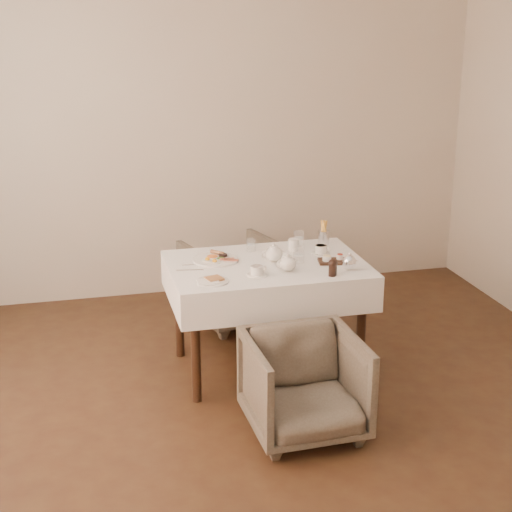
{
  "coord_description": "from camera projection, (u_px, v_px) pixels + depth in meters",
  "views": [
    {
      "loc": [
        -1.18,
        -3.83,
        2.39
      ],
      "look_at": [
        -0.01,
        0.83,
        0.82
      ],
      "focal_mm": 55.0,
      "sensor_mm": 36.0,
      "label": 1
    }
  ],
  "objects": [
    {
      "name": "table",
      "position": [
        267.0,
        280.0,
        5.15
      ],
      "size": [
        1.28,
        0.88,
        0.75
      ],
      "color": "black",
      "rests_on": "ground"
    },
    {
      "name": "armchair_near",
      "position": [
        304.0,
        385.0,
        4.47
      ],
      "size": [
        0.65,
        0.67,
        0.59
      ],
      "primitive_type": "imported",
      "rotation": [
        0.0,
        0.0,
        0.03
      ],
      "color": "#494036",
      "rests_on": "ground"
    },
    {
      "name": "armchair_far",
      "position": [
        235.0,
        281.0,
        6.07
      ],
      "size": [
        0.86,
        0.87,
        0.64
      ],
      "primitive_type": "imported",
      "rotation": [
        0.0,
        0.0,
        3.43
      ],
      "color": "#494036",
      "rests_on": "ground"
    },
    {
      "name": "breakfast_plate",
      "position": [
        216.0,
        259.0,
        5.17
      ],
      "size": [
        0.3,
        0.3,
        0.04
      ],
      "rotation": [
        0.0,
        0.0,
        0.27
      ],
      "color": "white",
      "rests_on": "table"
    },
    {
      "name": "side_plate",
      "position": [
        212.0,
        281.0,
        4.77
      ],
      "size": [
        0.2,
        0.2,
        0.02
      ],
      "rotation": [
        0.0,
        0.0,
        0.09
      ],
      "color": "white",
      "rests_on": "table"
    },
    {
      "name": "teapot_centre",
      "position": [
        274.0,
        253.0,
        5.13
      ],
      "size": [
        0.16,
        0.13,
        0.13
      ],
      "primitive_type": null,
      "rotation": [
        0.0,
        0.0,
        0.06
      ],
      "color": "white",
      "rests_on": "table"
    },
    {
      "name": "teapot_front",
      "position": [
        288.0,
        262.0,
        4.95
      ],
      "size": [
        0.17,
        0.14,
        0.12
      ],
      "primitive_type": null,
      "rotation": [
        0.0,
        0.0,
        0.21
      ],
      "color": "white",
      "rests_on": "table"
    },
    {
      "name": "creamer",
      "position": [
        293.0,
        245.0,
        5.36
      ],
      "size": [
        0.09,
        0.09,
        0.08
      ],
      "primitive_type": "cylinder",
      "rotation": [
        0.0,
        0.0,
        0.38
      ],
      "color": "white",
      "rests_on": "table"
    },
    {
      "name": "teacup_near",
      "position": [
        257.0,
        271.0,
        4.88
      ],
      "size": [
        0.13,
        0.13,
        0.06
      ],
      "rotation": [
        0.0,
        0.0,
        0.22
      ],
      "color": "white",
      "rests_on": "table"
    },
    {
      "name": "teacup_far",
      "position": [
        321.0,
        250.0,
        5.3
      ],
      "size": [
        0.12,
        0.12,
        0.06
      ],
      "rotation": [
        0.0,
        0.0,
        -0.18
      ],
      "color": "white",
      "rests_on": "table"
    },
    {
      "name": "glass_left",
      "position": [
        251.0,
        245.0,
        5.35
      ],
      "size": [
        0.07,
        0.07,
        0.09
      ],
      "primitive_type": "cylinder",
      "rotation": [
        0.0,
        0.0,
        -0.13
      ],
      "color": "silver",
      "rests_on": "table"
    },
    {
      "name": "glass_mid",
      "position": [
        299.0,
        255.0,
        5.12
      ],
      "size": [
        0.1,
        0.1,
        0.1
      ],
      "primitive_type": "cylinder",
      "rotation": [
        0.0,
        0.0,
        -0.4
      ],
      "color": "silver",
      "rests_on": "table"
    },
    {
      "name": "glass_right",
      "position": [
        299.0,
        238.0,
        5.48
      ],
      "size": [
        0.09,
        0.09,
        0.1
      ],
      "primitive_type": "cylinder",
      "rotation": [
        0.0,
        0.0,
        0.21
      ],
      "color": "silver",
      "rests_on": "table"
    },
    {
      "name": "condiment_board",
      "position": [
        333.0,
        260.0,
        5.13
      ],
      "size": [
        0.21,
        0.16,
        0.05
      ],
      "rotation": [
        0.0,
        0.0,
        -0.18
      ],
      "color": "black",
      "rests_on": "table"
    },
    {
      "name": "pepper_mill_left",
      "position": [
        332.0,
        268.0,
        4.86
      ],
      "size": [
        0.07,
        0.07,
        0.11
      ],
      "primitive_type": null,
      "rotation": [
        0.0,
        0.0,
        -0.31
      ],
      "color": "black",
      "rests_on": "table"
    },
    {
      "name": "pepper_mill_right",
      "position": [
        333.0,
        267.0,
        4.88
      ],
      "size": [
        0.06,
        0.06,
        0.1
      ],
      "primitive_type": null,
      "rotation": [
        0.0,
        0.0,
        0.09
      ],
      "color": "black",
      "rests_on": "table"
    },
    {
      "name": "silver_pot",
      "position": [
        349.0,
        261.0,
        4.97
      ],
      "size": [
        0.12,
        0.1,
        0.12
      ],
      "primitive_type": null,
      "rotation": [
        0.0,
        0.0,
        -0.08
      ],
      "color": "white",
      "rests_on": "table"
    },
    {
      "name": "fries_cup",
      "position": [
        324.0,
        233.0,
        5.5
      ],
      "size": [
        0.08,
        0.08,
        0.17
      ],
      "rotation": [
        0.0,
        0.0,
        -0.31
      ],
      "color": "silver",
      "rests_on": "table"
    },
    {
      "name": "cutlery_fork",
      "position": [
        195.0,
        264.0,
        5.09
      ],
      "size": [
        0.17,
        0.02,
        0.0
      ],
      "primitive_type": "cube",
      "rotation": [
        0.0,
        0.0,
        1.53
      ],
      "color": "silver",
      "rests_on": "table"
    },
    {
      "name": "cutlery_knife",
      "position": [
        190.0,
        270.0,
        4.98
      ],
      "size": [
        0.17,
        0.04,
        0.0
      ],
      "primitive_type": "cube",
      "rotation": [
        0.0,
        0.0,
        1.43
      ],
      "color": "silver",
      "rests_on": "table"
    }
  ]
}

